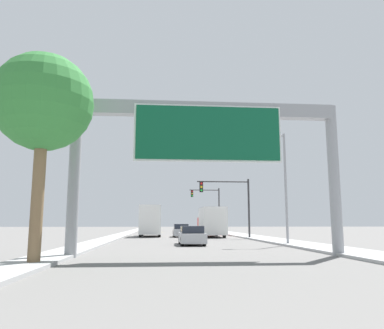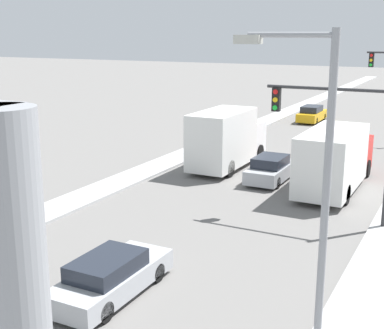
{
  "view_description": "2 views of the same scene",
  "coord_description": "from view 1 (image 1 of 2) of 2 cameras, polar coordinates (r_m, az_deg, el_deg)",
  "views": [
    {
      "loc": [
        -2.28,
        -0.17,
        1.61
      ],
      "look_at": [
        0.0,
        27.54,
        5.94
      ],
      "focal_mm": 35.0,
      "sensor_mm": 36.0,
      "label": 1
    },
    {
      "loc": [
        9.41,
        15.3,
        8.12
      ],
      "look_at": [
        -0.54,
        34.43,
        2.78
      ],
      "focal_mm": 50.0,
      "sensor_mm": 36.0,
      "label": 2
    }
  ],
  "objects": [
    {
      "name": "traffic_light_mid_block",
      "position": [
        58.74,
        2.78,
        -5.85
      ],
      "size": [
        4.72,
        0.32,
        6.97
      ],
      "color": "#2D2D30",
      "rests_on": "ground"
    },
    {
      "name": "truck_box_secondary",
      "position": [
        44.92,
        -6.33,
        -8.55
      ],
      "size": [
        2.42,
        7.33,
        3.59
      ],
      "color": "white",
      "rests_on": "ground"
    },
    {
      "name": "car_far_right",
      "position": [
        28.12,
        -0.05,
        -10.81
      ],
      "size": [
        1.78,
        4.71,
        1.37
      ],
      "color": "#A5A8AD",
      "rests_on": "ground"
    },
    {
      "name": "sidewalk_right",
      "position": [
        61.01,
        4.84,
        -10.26
      ],
      "size": [
        3.0,
        120.0,
        0.15
      ],
      "color": "#A6A6A6",
      "rests_on": "ground"
    },
    {
      "name": "car_mid_left",
      "position": [
        43.22,
        -1.71,
        -10.07
      ],
      "size": [
        1.77,
        4.27,
        1.46
      ],
      "color": "#A5A8AD",
      "rests_on": "ground"
    },
    {
      "name": "car_far_center",
      "position": [
        64.59,
        -5.87,
        -9.61
      ],
      "size": [
        1.76,
        4.72,
        1.5
      ],
      "color": "gold",
      "rests_on": "ground"
    },
    {
      "name": "truck_box_primary",
      "position": [
        43.6,
        2.95,
        -8.76
      ],
      "size": [
        2.49,
        8.65,
        3.3
      ],
      "color": "red",
      "rests_on": "ground"
    },
    {
      "name": "traffic_light_near_intersection",
      "position": [
        38.93,
        6.06,
        -4.98
      ],
      "size": [
        5.46,
        0.32,
        6.11
      ],
      "color": "#2D2D30",
      "rests_on": "ground"
    },
    {
      "name": "median_strip_left",
      "position": [
        60.39,
        -9.57,
        -10.19
      ],
      "size": [
        2.0,
        120.0,
        0.15
      ],
      "color": "#A6A6A6",
      "rests_on": "ground"
    },
    {
      "name": "palm_tree_foreground",
      "position": [
        16.37,
        -21.68,
        8.59
      ],
      "size": [
        3.96,
        3.96,
        8.4
      ],
      "color": "brown",
      "rests_on": "ground"
    },
    {
      "name": "street_lamp_right",
      "position": [
        28.37,
        13.52,
        -2.07
      ],
      "size": [
        2.31,
        0.28,
        8.22
      ],
      "color": "gray",
      "rests_on": "ground"
    },
    {
      "name": "sign_gantry",
      "position": [
        18.67,
        2.43,
        4.01
      ],
      "size": [
        13.45,
        0.73,
        7.61
      ],
      "color": "gray",
      "rests_on": "ground"
    }
  ]
}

